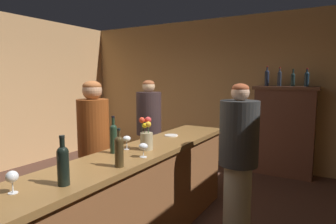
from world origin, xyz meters
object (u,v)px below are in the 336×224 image
at_px(flower_arrangement, 146,137).
at_px(display_bottle_midright, 307,78).
at_px(wine_bottle_malbec, 114,137).
at_px(display_bottle_center, 293,79).
at_px(display_bottle_midleft, 279,78).
at_px(wine_glass_mid, 127,139).
at_px(bar_counter, 139,198).
at_px(wine_bottle_riesling, 63,163).
at_px(wine_bottle_rose, 119,150).
at_px(display_bottle_left, 267,77).
at_px(patron_tall, 94,149).
at_px(patron_redhead, 93,134).
at_px(wine_glass_rear, 143,147).
at_px(cheese_plate, 171,135).
at_px(display_cabinet, 284,129).
at_px(bartender, 238,158).
at_px(patron_by_cabinet, 149,129).
at_px(wine_glass_front, 12,177).

height_order(flower_arrangement, display_bottle_midright, display_bottle_midright).
bearing_deg(wine_bottle_malbec, display_bottle_center, 70.94).
bearing_deg(display_bottle_midleft, wine_glass_mid, -106.13).
distance_m(bar_counter, wine_bottle_riesling, 1.19).
bearing_deg(wine_bottle_rose, flower_arrangement, 103.02).
xyz_separation_m(bar_counter, wine_bottle_riesling, (0.12, -0.99, 0.64)).
xyz_separation_m(display_bottle_left, patron_tall, (-1.15, -3.03, -0.78)).
bearing_deg(wine_bottle_riesling, display_bottle_center, 77.98).
distance_m(display_bottle_left, patron_redhead, 3.08).
xyz_separation_m(bar_counter, display_bottle_midright, (1.19, 3.02, 1.18)).
relative_size(wine_glass_rear, display_bottle_midright, 0.43).
bearing_deg(bar_counter, display_bottle_center, 72.10).
bearing_deg(display_bottle_left, patron_redhead, -131.82).
bearing_deg(wine_glass_rear, display_bottle_left, 83.36).
height_order(wine_glass_mid, display_bottle_left, display_bottle_left).
height_order(wine_glass_rear, cheese_plate, wine_glass_rear).
bearing_deg(display_cabinet, bar_counter, -106.14).
distance_m(wine_bottle_riesling, bartender, 1.73).
bearing_deg(display_bottle_left, wine_glass_rear, -96.64).
distance_m(wine_bottle_riesling, patron_redhead, 2.39).
distance_m(wine_bottle_rose, patron_tall, 0.94).
xyz_separation_m(wine_bottle_riesling, display_bottle_midleft, (0.64, 4.01, 0.55)).
relative_size(patron_by_cabinet, patron_redhead, 1.06).
xyz_separation_m(display_cabinet, wine_bottle_malbec, (-1.01, -3.23, 0.34)).
xyz_separation_m(wine_bottle_malbec, wine_bottle_riesling, (0.26, -0.79, -0.01)).
distance_m(patron_by_cabinet, patron_redhead, 0.84).
distance_m(wine_bottle_rose, flower_arrangement, 0.58).
distance_m(display_bottle_midleft, patron_redhead, 3.22).
bearing_deg(bar_counter, wine_glass_front, -91.76).
xyz_separation_m(display_bottle_center, patron_tall, (-1.57, -3.03, -0.75)).
relative_size(wine_bottle_malbec, wine_glass_rear, 2.75).
bearing_deg(wine_glass_rear, flower_arrangement, 118.87).
relative_size(wine_glass_mid, bartender, 0.08).
xyz_separation_m(patron_redhead, bartender, (2.24, -0.24, 0.02)).
distance_m(display_cabinet, patron_by_cabinet, 2.36).
bearing_deg(display_bottle_midleft, display_bottle_left, 180.00).
bearing_deg(bartender, display_bottle_center, -98.90).
xyz_separation_m(flower_arrangement, cheese_plate, (-0.12, 0.70, -0.12)).
relative_size(wine_glass_mid, cheese_plate, 0.83).
bearing_deg(wine_bottle_malbec, patron_redhead, 141.78).
xyz_separation_m(wine_bottle_rose, patron_by_cabinet, (-1.03, 1.92, -0.23)).
height_order(wine_bottle_rose, display_bottle_center, display_bottle_center).
relative_size(cheese_plate, display_bottle_midright, 0.54).
relative_size(display_bottle_left, patron_tall, 0.21).
xyz_separation_m(wine_bottle_malbec, display_bottle_left, (0.69, 3.23, 0.56)).
relative_size(patron_redhead, bartender, 0.95).
height_order(wine_glass_mid, display_bottle_center, display_bottle_center).
bearing_deg(wine_glass_mid, bar_counter, 15.09).
distance_m(wine_glass_mid, display_bottle_midleft, 3.24).
bearing_deg(display_bottle_left, wine_glass_front, -97.91).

